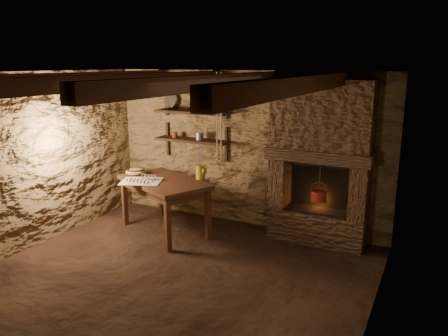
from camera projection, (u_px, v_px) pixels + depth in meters
The scene contains 25 objects.
floor at pixel (176, 274), 5.32m from camera, with size 4.50×4.50×0.00m, color black.
back_wall at pixel (244, 149), 6.77m from camera, with size 4.50×0.04×2.40m, color brown.
front_wall at pixel (29, 241), 3.30m from camera, with size 4.50×0.04×2.40m, color brown.
left_wall at pixel (36, 160), 6.02m from camera, with size 0.04×4.00×2.40m, color brown.
right_wall at pixel (378, 207), 4.05m from camera, with size 0.04×4.00×2.40m, color brown.
ceiling at pixel (171, 73), 4.75m from camera, with size 4.50×4.00×0.04m, color black.
beam_far_left at pixel (70, 79), 5.43m from camera, with size 0.14×3.95×0.16m, color black.
beam_mid_left at pixel (134, 81), 4.99m from camera, with size 0.14×3.95×0.16m, color black.
beam_mid_right at pixel (211, 82), 4.56m from camera, with size 0.14×3.95×0.16m, color black.
beam_far_right at pixel (304, 84), 4.12m from camera, with size 0.14×3.95×0.16m, color black.
shelf_lower at pixel (192, 140), 6.98m from camera, with size 1.25×0.30×0.04m, color black.
shelf_upper at pixel (191, 112), 6.87m from camera, with size 1.25×0.30×0.04m, color black.
hearth at pixel (320, 158), 6.02m from camera, with size 1.43×0.51×2.30m.
work_table at pixel (164, 204), 6.56m from camera, with size 1.64×1.34×0.82m.
linen_cloth at pixel (141, 181), 6.38m from camera, with size 0.57×0.46×0.01m, color beige.
pewter_cutlery_row at pixel (140, 181), 6.36m from camera, with size 0.48×0.18×0.01m, color gray, non-canonical shape.
drinking_glasses at pixel (147, 177), 6.46m from camera, with size 0.18×0.06×0.07m, color white, non-canonical shape.
stoneware_jug at pixel (201, 165), 6.47m from camera, with size 0.17×0.17×0.49m.
wooden_bowl at pixel (136, 172), 6.79m from camera, with size 0.32×0.32×0.11m, color olive.
iron_stockpot at pixel (206, 105), 6.73m from camera, with size 0.26×0.26×0.20m, color #292825.
tin_pan at pixel (171, 101), 7.12m from camera, with size 0.26×0.26×0.04m, color gray.
small_kettle at pixel (200, 136), 6.90m from camera, with size 0.16×0.12×0.17m, color gray, non-canonical shape.
rusty_tin at pixel (175, 135), 7.10m from camera, with size 0.09×0.09×0.09m, color #5D2E12.
red_pot at pixel (319, 195), 6.09m from camera, with size 0.27×0.27×0.54m.
hanging_ropes at pixel (219, 118), 5.78m from camera, with size 0.08×0.08×1.20m, color tan, non-canonical shape.
Camera 1 is at (2.70, -4.08, 2.51)m, focal length 35.00 mm.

